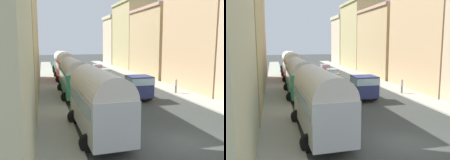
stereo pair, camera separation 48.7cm
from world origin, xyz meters
TOP-DOWN VIEW (x-y plane):
  - ground_plane at (0.00, 27.00)m, footprint 154.00×154.00m
  - sidewalk_left at (-7.25, 27.00)m, footprint 2.50×70.00m
  - sidewalk_right at (7.25, 27.00)m, footprint 2.50×70.00m
  - building_left_1 at (-10.59, 10.85)m, footprint 4.59×11.41m
  - building_left_2 at (-11.11, 23.74)m, footprint 5.75×13.72m
  - building_right_1 at (10.69, 14.70)m, footprint 4.83×11.52m
  - building_right_2 at (11.07, 28.02)m, footprint 5.66×13.22m
  - building_right_3 at (11.33, 41.06)m, footprint 6.22×12.33m
  - building_right_4 at (11.47, 52.54)m, footprint 6.52×9.22m
  - parked_bus_0 at (-4.68, 2.77)m, footprint 3.46×8.11m
  - parked_bus_1 at (-4.76, 14.81)m, footprint 3.35×9.10m
  - parked_bus_2 at (-4.64, 26.96)m, footprint 3.38×9.30m
  - parked_bus_3 at (-4.63, 37.99)m, footprint 3.33×9.01m
  - cargo_truck_0 at (1.21, 11.75)m, footprint 3.18×6.82m
  - car_0 at (1.55, 26.39)m, footprint 2.32×3.76m
  - car_1 at (1.93, 33.85)m, footprint 2.24×3.98m
  - car_2 at (-1.75, 8.30)m, footprint 2.29×4.33m
  - car_3 at (-1.80, 31.74)m, footprint 2.24×4.29m
  - pedestrian_1 at (6.42, 12.59)m, footprint 0.46×0.46m

SIDE VIEW (x-z plane):
  - ground_plane at x=0.00m, z-range 0.00..0.00m
  - sidewalk_left at x=-7.25m, z-range 0.00..0.14m
  - sidewalk_right at x=7.25m, z-range 0.00..0.14m
  - car_3 at x=-1.80m, z-range 0.02..1.48m
  - car_2 at x=-1.75m, z-range 0.00..1.57m
  - car_0 at x=1.55m, z-range 0.00..1.59m
  - car_1 at x=1.93m, z-range -0.01..1.66m
  - pedestrian_1 at x=6.42m, z-range 0.13..1.86m
  - cargo_truck_0 at x=1.21m, z-range 0.06..2.60m
  - parked_bus_3 at x=-4.63m, z-range 0.22..4.17m
  - parked_bus_1 at x=-4.76m, z-range 0.20..4.24m
  - parked_bus_0 at x=-4.68m, z-range 0.22..4.41m
  - parked_bus_2 at x=-4.64m, z-range 0.23..4.51m
  - building_right_2 at x=11.07m, z-range 0.02..11.61m
  - building_left_1 at x=-10.59m, z-range 0.02..12.21m
  - building_right_4 at x=11.47m, z-range 0.04..12.48m
  - building_right_1 at x=10.69m, z-range 0.04..12.95m
  - building_left_2 at x=-11.11m, z-range 0.03..13.82m
  - building_right_3 at x=11.33m, z-range 0.03..14.39m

